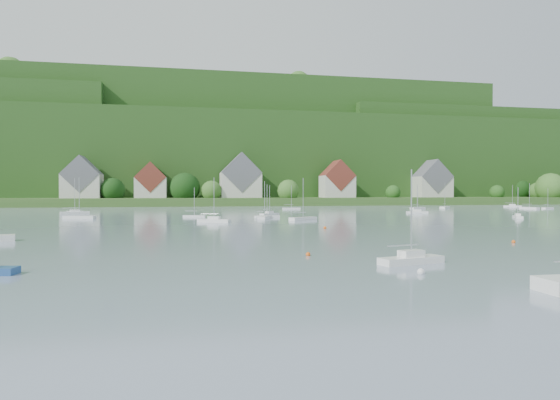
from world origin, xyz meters
name	(u,v)px	position (x,y,z in m)	size (l,w,h in m)	color
far_shore_strip	(226,201)	(0.00, 200.00, 1.50)	(600.00, 60.00, 3.00)	#315821
forested_ridge	(216,161)	(0.39, 268.57, 22.89)	(620.00, 181.22, 69.89)	#204415
village_building_0	(82,181)	(-55.00, 187.00, 9.51)	(14.00, 10.40, 16.00)	beige
village_building_1	(151,183)	(-30.00, 189.00, 8.75)	(12.00, 9.36, 14.00)	beige
village_building_2	(240,180)	(5.00, 188.00, 10.27)	(16.00, 11.44, 18.00)	beige
village_building_3	(337,182)	(45.00, 186.00, 9.43)	(13.00, 10.40, 15.50)	beige
village_building_4	(432,182)	(90.00, 190.00, 9.59)	(15.00, 10.40, 16.50)	beige
near_sailboat_3	(411,258)	(0.02, 28.18, 0.41)	(5.46, 2.76, 7.10)	white
mooring_buoy_0	(308,256)	(-6.48, 34.01, 0.00)	(0.41, 0.41, 0.41)	orange
mooring_buoy_1	(421,274)	(-1.44, 23.83, 0.00)	(0.49, 0.49, 0.49)	white
mooring_buoy_2	(514,243)	(17.43, 39.76, 0.00)	(0.40, 0.40, 0.40)	orange
mooring_buoy_3	(325,229)	(3.34, 62.31, 0.00)	(0.47, 0.47, 0.47)	orange
far_sailboat_cluster	(288,211)	(8.86, 114.22, 0.37)	(187.62, 68.37, 8.71)	white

